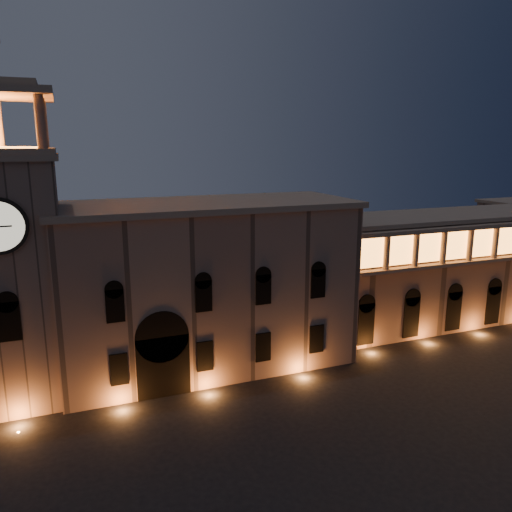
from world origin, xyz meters
name	(u,v)px	position (x,y,z in m)	size (l,w,h in m)	color
ground	(320,480)	(0.00, 0.00, 0.00)	(160.00, 160.00, 0.00)	black
government_building	(206,285)	(-2.08, 21.93, 8.77)	(30.80, 12.80, 17.60)	#836555
clock_tower	(9,268)	(-20.50, 20.98, 12.50)	(9.80, 9.80, 32.40)	#836555
colonnade_wing	(449,266)	(32.00, 23.92, 7.33)	(40.60, 11.50, 14.50)	#7D6050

